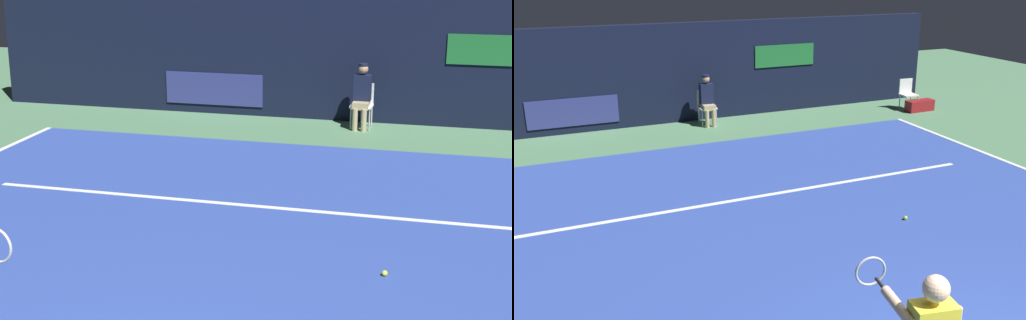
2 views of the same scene
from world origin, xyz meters
The scene contains 6 objects.
ground_plane centered at (0.00, 4.42, 0.00)m, with size 31.93×31.93×0.00m, color #4C7A56.
court_surface centered at (0.00, 4.42, 0.01)m, with size 11.16×10.84×0.01m, color #2D479E.
line_service centered at (0.00, 6.32, 0.01)m, with size 8.71×0.10×0.01m, color white.
back_wall centered at (0.00, 12.16, 1.30)m, with size 15.45×0.33×2.60m.
line_judge_on_chair centered at (0.60, 11.44, 0.69)m, with size 0.45×0.54×1.32m.
tennis_ball centered at (1.74, 4.41, 0.05)m, with size 0.07×0.07×0.07m, color #CCE033.
Camera 1 is at (2.33, -3.63, 3.69)m, focal length 53.36 mm.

